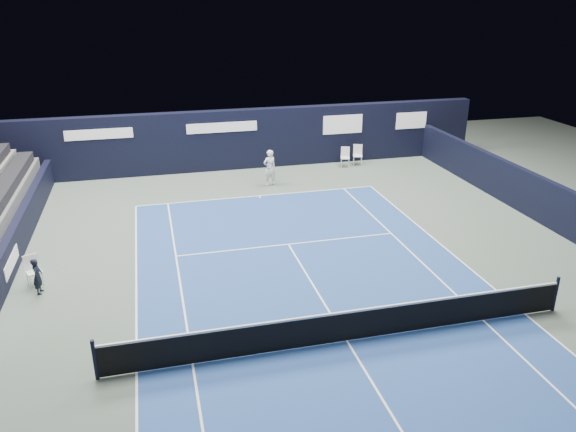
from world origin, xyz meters
name	(u,v)px	position (x,y,z in m)	size (l,w,h in m)	color
ground	(324,304)	(0.00, 2.00, 0.00)	(48.00, 48.00, 0.00)	#47554C
court_surface	(347,341)	(0.00, 0.00, 0.00)	(10.97, 23.77, 0.01)	navy
enclosure_wall_right	(544,201)	(10.50, 6.00, 0.90)	(0.30, 22.00, 1.80)	black
folding_chair_back_a	(345,153)	(5.43, 15.43, 0.70)	(0.58, 0.60, 1.05)	silver
folding_chair_back_b	(358,153)	(6.19, 15.56, 0.62)	(0.60, 0.59, 1.09)	silver
line_judge_chair	(33,268)	(-8.62, 5.46, 0.57)	(0.58, 0.57, 1.00)	white
line_judge	(38,276)	(-8.38, 4.82, 0.58)	(0.43, 0.28, 1.17)	black
court_markings	(347,341)	(0.00, 0.00, 0.01)	(11.03, 23.83, 0.00)	white
tennis_net	(348,325)	(0.00, 0.00, 0.51)	(12.90, 0.10, 1.10)	black
back_sponsor_wall	(241,139)	(0.01, 16.50, 1.55)	(26.00, 0.63, 3.10)	black
side_barrier_left	(6,263)	(-9.50, 5.97, 0.60)	(0.33, 22.00, 1.20)	black
tennis_player	(270,168)	(0.82, 13.28, 0.88)	(0.74, 0.91, 1.76)	white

